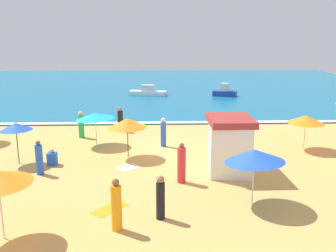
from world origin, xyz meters
name	(u,v)px	position (x,y,z in m)	size (l,w,h in m)	color
ground_plane	(162,149)	(0.00, 0.00, 0.00)	(60.00, 60.00, 0.00)	#E0A856
ocean_water	(158,86)	(0.00, 28.00, 0.05)	(60.00, 44.00, 0.10)	#146B93
wave_breaker_foam	(160,122)	(0.00, 6.30, 0.10)	(57.00, 0.70, 0.01)	white
lifeguard_cabana	(229,144)	(3.08, -3.80, 1.35)	(2.04, 2.54, 2.65)	white
beach_umbrella_1	(16,127)	(-7.26, -2.25, 1.91)	(2.12, 2.11, 2.13)	#4C3823
beach_umbrella_2	(254,156)	(3.31, -7.33, 1.93)	(3.12, 3.11, 2.26)	silver
beach_umbrella_3	(306,119)	(8.04, -0.37, 1.75)	(2.59, 2.59, 1.98)	silver
beach_umbrella_6	(95,116)	(-3.84, 0.90, 1.76)	(2.55, 2.54, 2.00)	silver
beach_umbrella_8	(127,123)	(-1.82, -1.41, 1.86)	(2.79, 2.78, 2.13)	#4C3823
beachgoer_0	(160,198)	(-0.21, -8.40, 0.79)	(0.40, 0.40, 1.61)	black
beachgoer_1	(120,120)	(-2.72, 4.19, 0.77)	(0.49, 0.49, 1.65)	black
beachgoer_3	(181,164)	(0.76, -5.04, 0.83)	(0.40, 0.40, 1.79)	red
beachgoer_4	(116,206)	(-1.67, -9.14, 0.84)	(0.47, 0.47, 1.80)	orange
beachgoer_6	(39,159)	(-5.74, -3.82, 0.76)	(0.45, 0.45, 1.62)	blue
beachgoer_7	(52,158)	(-5.51, -2.55, 0.35)	(0.45, 0.45, 0.85)	blue
beachgoer_9	(163,133)	(0.10, 0.52, 0.81)	(0.34, 0.34, 1.70)	blue
beachgoer_10	(81,125)	(-5.05, 2.68, 0.80)	(0.50, 0.50, 1.71)	green
beach_towel_0	(110,209)	(-2.09, -7.58, 0.01)	(1.42, 1.50, 0.01)	orange
beach_towel_3	(128,167)	(-1.71, -3.05, 0.01)	(1.32, 1.27, 0.01)	white
small_boat_0	(148,92)	(-1.11, 19.45, 0.46)	(4.11, 2.02, 1.12)	white
small_boat_1	(225,92)	(7.01, 18.65, 0.54)	(2.65, 1.92, 1.37)	navy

